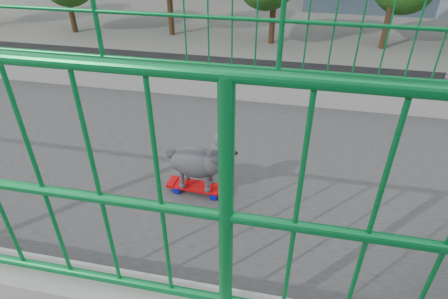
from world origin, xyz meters
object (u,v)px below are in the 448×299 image
object	(u,v)px
car_5	(136,203)
skateboard	(197,187)
poodle	(199,160)
car_3	(324,94)
car_6	(27,134)
car_2	(364,128)

from	to	relation	value
car_5	skateboard	bearing A→B (deg)	32.36
poodle	car_3	world-z (taller)	poodle
car_6	skateboard	bearing A→B (deg)	47.18
skateboard	car_3	size ratio (longest dim) A/B	0.08
skateboard	car_2	distance (m)	14.64
skateboard	car_3	world-z (taller)	skateboard
car_3	car_6	size ratio (longest dim) A/B	1.12
skateboard	car_6	size ratio (longest dim) A/B	0.09
skateboard	car_5	size ratio (longest dim) A/B	0.10
poodle	car_6	xyz separation A→B (m)	(-9.51, -10.28, -6.63)
car_5	car_6	xyz separation A→B (m)	(-3.20, -6.26, -0.05)
poodle	car_2	distance (m)	14.75
skateboard	poodle	size ratio (longest dim) A/B	0.86
skateboard	car_3	distance (m)	17.22
car_3	car_5	distance (m)	11.37
poodle	car_6	size ratio (longest dim) A/B	0.11
skateboard	car_3	bearing A→B (deg)	175.62
car_5	car_6	distance (m)	7.03
skateboard	car_3	xyz separation A→B (m)	(-15.90, 2.09, -6.27)
skateboard	car_2	bearing A→B (deg)	166.91
skateboard	poodle	world-z (taller)	poodle
car_2	skateboard	bearing A→B (deg)	163.80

